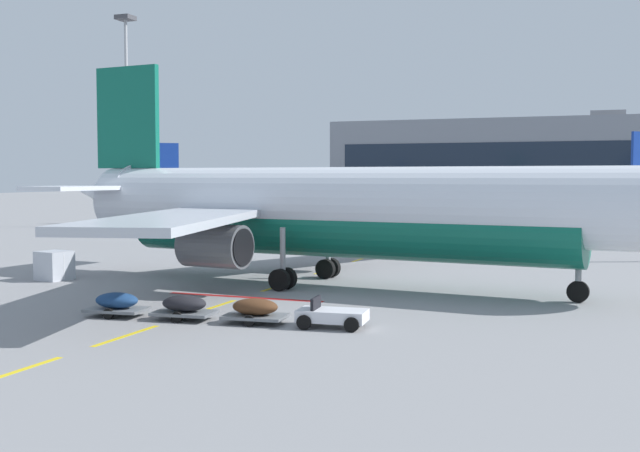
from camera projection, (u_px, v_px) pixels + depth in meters
apron_paint_markings at (345, 264)px, 51.20m from camera, size 8.00×96.47×0.01m
airliner_foreground at (331, 210)px, 41.05m from camera, size 34.82×34.44×12.20m
airliner_mid_left at (250, 197)px, 98.71m from camera, size 24.40×22.45×9.71m
fuel_service_truck at (325, 227)px, 63.35m from camera, size 6.81×6.47×3.14m
baggage_train at (220, 308)px, 30.99m from camera, size 11.69×2.63×1.14m
uld_cargo_container at (54, 266)px, 43.43m from camera, size 1.88×1.85×1.60m
apron_light_mast_near at (127, 95)px, 88.25m from camera, size 1.80×1.80×23.60m
terminal_satellite at (543, 164)px, 146.45m from camera, size 74.89×26.57×17.44m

